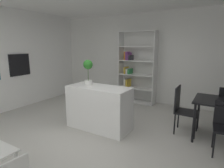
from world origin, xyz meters
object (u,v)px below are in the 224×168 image
object	(u,v)px
potted_plant_on_island	(88,69)
open_bookshelf	(135,70)
built_in_oven	(20,65)
kitchen_island	(99,108)
dining_chair_island_side	(182,106)

from	to	relation	value
potted_plant_on_island	open_bookshelf	xyz separation A→B (m)	(0.15, 2.12, -0.24)
built_in_oven	potted_plant_on_island	bearing A→B (deg)	-0.09
built_in_oven	open_bookshelf	size ratio (longest dim) A/B	0.28
kitchen_island	dining_chair_island_side	size ratio (longest dim) A/B	1.41
potted_plant_on_island	open_bookshelf	size ratio (longest dim) A/B	0.25
built_in_oven	open_bookshelf	bearing A→B (deg)	39.47
built_in_oven	kitchen_island	bearing A→B (deg)	-1.20
built_in_oven	kitchen_island	world-z (taller)	built_in_oven
potted_plant_on_island	dining_chair_island_side	bearing A→B (deg)	19.21
kitchen_island	potted_plant_on_island	world-z (taller)	potted_plant_on_island
built_in_oven	dining_chair_island_side	world-z (taller)	built_in_oven
built_in_oven	kitchen_island	size ratio (longest dim) A/B	0.45
kitchen_island	dining_chair_island_side	distance (m)	1.71
built_in_oven	open_bookshelf	world-z (taller)	open_bookshelf
built_in_oven	kitchen_island	xyz separation A→B (m)	(2.73, -0.06, -0.77)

